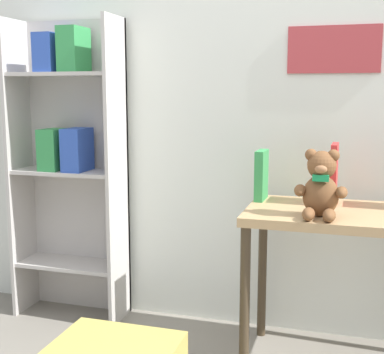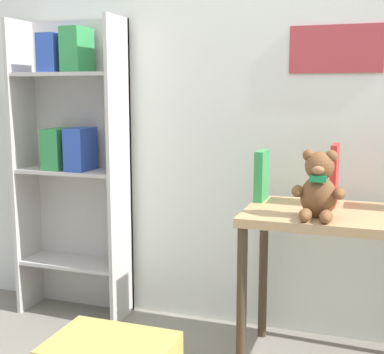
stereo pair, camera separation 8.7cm
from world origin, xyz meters
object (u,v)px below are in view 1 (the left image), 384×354
Objects in this scene: book_standing_green at (261,175)px; book_standing_red at (334,174)px; display_table at (330,235)px; bookshelf_side at (70,152)px; teddy_bear at (321,186)px.

book_standing_red is at bearing 1.44° from book_standing_green.
bookshelf_side is at bearing 170.78° from display_table.
book_standing_red is at bearing 90.00° from display_table.
book_standing_red is (0.00, 0.13, 0.23)m from display_table.
bookshelf_side is at bearing 164.75° from teddy_bear.
display_table is 2.62× the size of book_standing_red.
book_standing_green is (-0.27, 0.26, -0.01)m from teddy_bear.
display_table is 0.26m from book_standing_red.
book_standing_green is at bearing 135.97° from teddy_bear.
teddy_bear is (1.24, -0.34, -0.05)m from bookshelf_side.
book_standing_green is at bearing -178.98° from book_standing_red.
bookshelf_side is 1.29m from teddy_bear.
teddy_bear is at bearing -15.25° from bookshelf_side.
teddy_bear is (-0.04, -0.13, 0.22)m from display_table.
book_standing_red is (0.31, -0.00, 0.02)m from book_standing_green.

